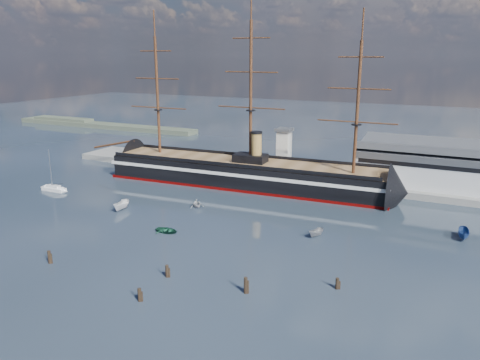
% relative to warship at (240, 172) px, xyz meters
% --- Properties ---
extents(ground, '(600.00, 600.00, 0.00)m').
position_rel_warship_xyz_m(ground, '(6.88, -20.00, -4.04)').
color(ground, '#1C262E').
rests_on(ground, ground).
extents(quay, '(180.00, 18.00, 2.00)m').
position_rel_warship_xyz_m(quay, '(16.88, 16.00, -4.04)').
color(quay, slate).
rests_on(quay, ground).
extents(warehouse, '(63.00, 21.00, 11.60)m').
position_rel_warship_xyz_m(warehouse, '(64.88, 20.00, 3.95)').
color(warehouse, '#B7BABC').
rests_on(warehouse, ground).
extents(quay_tower, '(5.00, 5.00, 15.00)m').
position_rel_warship_xyz_m(quay_tower, '(9.88, 13.00, 5.72)').
color(quay_tower, silver).
rests_on(quay_tower, ground).
extents(shoreline, '(120.00, 10.00, 4.00)m').
position_rel_warship_xyz_m(shoreline, '(-132.35, 75.00, -2.59)').
color(shoreline, '#3F4C38').
rests_on(shoreline, ground).
extents(warship, '(113.26, 20.60, 53.94)m').
position_rel_warship_xyz_m(warship, '(0.00, 0.00, 0.00)').
color(warship, black).
rests_on(warship, ground).
extents(sailboat, '(8.05, 2.57, 12.78)m').
position_rel_warship_xyz_m(sailboat, '(-47.70, -31.08, -3.22)').
color(sailboat, white).
rests_on(sailboat, ground).
extents(motorboat_a, '(7.78, 3.66, 3.00)m').
position_rel_warship_xyz_m(motorboat_a, '(-17.27, -36.43, -4.04)').
color(motorboat_a, white).
rests_on(motorboat_a, ground).
extents(motorboat_b, '(1.57, 3.49, 1.59)m').
position_rel_warship_xyz_m(motorboat_b, '(2.95, -44.80, -4.04)').
color(motorboat_b, '#184B35').
rests_on(motorboat_b, ground).
extents(motorboat_c, '(5.82, 3.79, 2.19)m').
position_rel_warship_xyz_m(motorboat_c, '(34.98, -32.08, -4.04)').
color(motorboat_c, gray).
rests_on(motorboat_c, ground).
extents(motorboat_d, '(6.85, 7.10, 2.53)m').
position_rel_warship_xyz_m(motorboat_d, '(-0.35, -25.75, -4.04)').
color(motorboat_d, silver).
rests_on(motorboat_d, ground).
extents(motorboat_f, '(7.27, 2.90, 2.87)m').
position_rel_warship_xyz_m(motorboat_f, '(65.18, -18.99, -4.04)').
color(motorboat_f, navy).
rests_on(motorboat_f, ground).
extents(piling_near_left, '(0.64, 0.64, 3.37)m').
position_rel_warship_xyz_m(piling_near_left, '(-8.48, -68.77, -4.04)').
color(piling_near_left, black).
rests_on(piling_near_left, ground).
extents(piling_near_mid, '(0.64, 0.64, 3.04)m').
position_rel_warship_xyz_m(piling_near_mid, '(16.80, -72.90, -4.04)').
color(piling_near_mid, black).
rests_on(piling_near_mid, ground).
extents(piling_near_right, '(0.64, 0.64, 3.70)m').
position_rel_warship_xyz_m(piling_near_right, '(31.65, -62.69, -4.04)').
color(piling_near_right, black).
rests_on(piling_near_right, ground).
extents(piling_far_right, '(0.64, 0.64, 2.79)m').
position_rel_warship_xyz_m(piling_far_right, '(45.56, -54.25, -4.04)').
color(piling_far_right, black).
rests_on(piling_far_right, ground).
extents(piling_extra, '(0.64, 0.64, 3.11)m').
position_rel_warship_xyz_m(piling_extra, '(15.92, -63.56, -4.04)').
color(piling_extra, black).
rests_on(piling_extra, ground).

